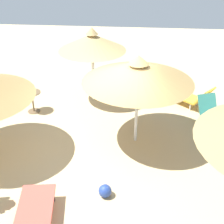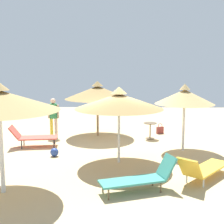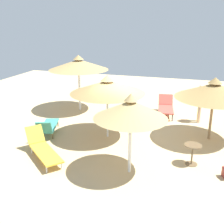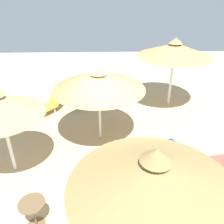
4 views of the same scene
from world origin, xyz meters
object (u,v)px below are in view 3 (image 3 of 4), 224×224
(parasol_umbrella_center, at_px, (107,87))
(parasol_umbrella_near_left, at_px, (79,65))
(parasol_umbrella_front, at_px, (131,109))
(lounge_chair_far_left, at_px, (166,107))
(person_standing_far_right, at_px, (200,101))
(beach_ball, at_px, (135,117))
(parasol_umbrella_edge, at_px, (214,91))
(lounge_chair_near_right, at_px, (43,148))
(lounge_chair_back, at_px, (48,126))
(side_table_round, at_px, (192,151))

(parasol_umbrella_center, xyz_separation_m, parasol_umbrella_near_left, (2.89, 2.44, 0.30))
(parasol_umbrella_front, bearing_deg, lounge_chair_far_left, -3.77)
(person_standing_far_right, height_order, beach_ball, person_standing_far_right)
(beach_ball, bearing_deg, parasol_umbrella_near_left, 77.81)
(person_standing_far_right, bearing_deg, parasol_umbrella_front, 159.64)
(parasol_umbrella_near_left, bearing_deg, parasol_umbrella_front, -143.29)
(parasol_umbrella_edge, relative_size, parasol_umbrella_near_left, 0.98)
(lounge_chair_far_left, xyz_separation_m, lounge_chair_near_right, (-5.67, 3.36, -0.07))
(parasol_umbrella_edge, xyz_separation_m, lounge_chair_far_left, (2.40, 1.97, -1.52))
(lounge_chair_far_left, bearing_deg, parasol_umbrella_center, 150.98)
(parasol_umbrella_edge, height_order, lounge_chair_near_right, parasol_umbrella_edge)
(lounge_chair_far_left, height_order, lounge_chair_back, lounge_chair_back)
(person_standing_far_right, bearing_deg, parasol_umbrella_edge, -167.38)
(parasol_umbrella_near_left, relative_size, lounge_chair_far_left, 1.58)
(lounge_chair_near_right, bearing_deg, lounge_chair_far_left, -30.65)
(parasol_umbrella_center, height_order, beach_ball, parasol_umbrella_center)
(parasol_umbrella_edge, xyz_separation_m, parasol_umbrella_center, (-0.95, 3.83, 0.08))
(parasol_umbrella_front, height_order, lounge_chair_far_left, parasol_umbrella_front)
(parasol_umbrella_near_left, xyz_separation_m, person_standing_far_right, (-0.07, -5.85, -1.33))
(parasol_umbrella_edge, height_order, beach_ball, parasol_umbrella_edge)
(parasol_umbrella_near_left, distance_m, side_table_round, 7.34)
(lounge_chair_near_right, xyz_separation_m, side_table_round, (1.00, -4.77, 0.13))
(parasol_umbrella_edge, height_order, lounge_chair_far_left, parasol_umbrella_edge)
(parasol_umbrella_front, xyz_separation_m, person_standing_far_right, (5.19, -1.93, -1.01))
(lounge_chair_back, relative_size, beach_ball, 6.85)
(parasol_umbrella_front, height_order, side_table_round, parasol_umbrella_front)
(parasol_umbrella_center, bearing_deg, parasol_umbrella_near_left, 40.21)
(parasol_umbrella_front, relative_size, person_standing_far_right, 1.45)
(parasol_umbrella_front, bearing_deg, side_table_round, -59.89)
(parasol_umbrella_edge, relative_size, lounge_chair_far_left, 1.54)
(parasol_umbrella_front, xyz_separation_m, lounge_chair_back, (1.81, 3.80, -1.63))
(lounge_chair_near_right, relative_size, beach_ball, 6.85)
(parasol_umbrella_center, bearing_deg, parasol_umbrella_front, -148.04)
(parasol_umbrella_center, bearing_deg, lounge_chair_back, 103.60)
(person_standing_far_right, distance_m, beach_ball, 2.98)
(lounge_chair_near_right, distance_m, lounge_chair_back, 1.95)
(parasol_umbrella_front, distance_m, person_standing_far_right, 5.63)
(parasol_umbrella_edge, bearing_deg, parasol_umbrella_center, 103.90)
(parasol_umbrella_near_left, distance_m, lounge_chair_back, 3.96)
(parasol_umbrella_front, distance_m, parasol_umbrella_center, 2.79)
(side_table_round, bearing_deg, parasol_umbrella_center, 67.80)
(lounge_chair_far_left, height_order, side_table_round, lounge_chair_far_left)
(parasol_umbrella_front, bearing_deg, lounge_chair_near_right, 89.28)
(parasol_umbrella_center, height_order, parasol_umbrella_near_left, parasol_umbrella_near_left)
(parasol_umbrella_center, bearing_deg, side_table_round, -112.20)
(lounge_chair_far_left, distance_m, lounge_chair_near_right, 6.60)
(person_standing_far_right, bearing_deg, parasol_umbrella_near_left, 89.36)
(lounge_chair_near_right, bearing_deg, beach_ball, -24.86)
(parasol_umbrella_edge, bearing_deg, lounge_chair_back, 103.79)
(side_table_round, height_order, beach_ball, side_table_round)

